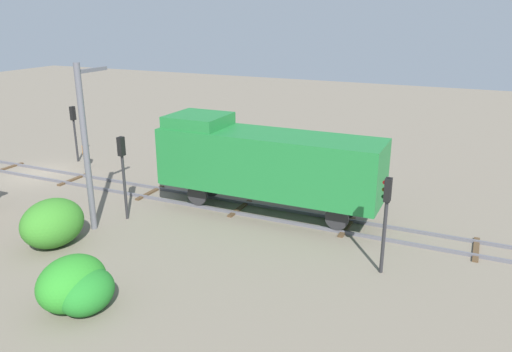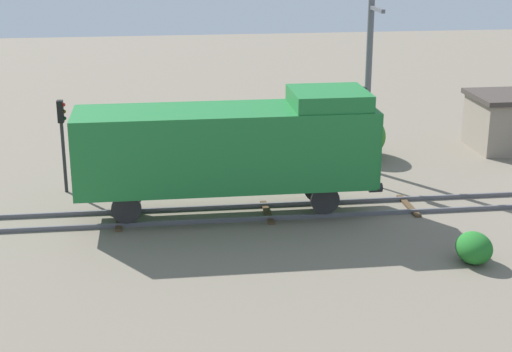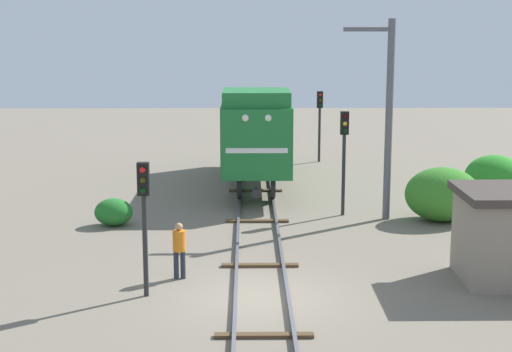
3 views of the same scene
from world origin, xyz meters
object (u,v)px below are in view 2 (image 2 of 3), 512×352
Objects in this scene: traffic_signal_mid at (362,117)px; traffic_signal_far at (62,129)px; locomotive at (231,145)px; relay_hut at (501,121)px; catenary_mast at (368,81)px.

traffic_signal_far is at bearing 89.08° from traffic_signal_mid.
relay_hut is at bearing -61.85° from locomotive.
locomotive is at bearing 127.07° from catenary_mast.
catenary_mast reaches higher than relay_hut.
traffic_signal_far is 0.51× the size of catenary_mast.
catenary_mast is (1.34, -13.06, 1.36)m from traffic_signal_far.
catenary_mast is at bearing 108.92° from relay_hut.
relay_hut is (3.90, -20.54, -1.31)m from traffic_signal_far.
locomotive reaches higher than traffic_signal_far.
locomotive is at bearing 119.99° from traffic_signal_mid.
relay_hut is (2.56, -7.48, -2.67)m from catenary_mast.
catenary_mast is at bearing -52.93° from locomotive.
traffic_signal_mid is at bearing 157.27° from catenary_mast.
traffic_signal_far is (3.60, 6.53, -0.07)m from locomotive.
locomotive is 2.99× the size of traffic_signal_far.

